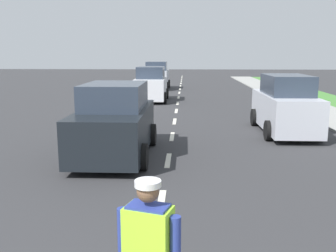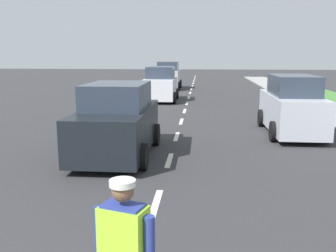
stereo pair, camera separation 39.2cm
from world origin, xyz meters
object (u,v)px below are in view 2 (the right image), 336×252
(car_oncoming_second, at_px, (161,85))
(car_oncoming_third, at_px, (168,76))
(car_oncoming_lead, at_px, (117,122))
(car_parked_far, at_px, (292,107))
(road_worker, at_px, (127,251))

(car_oncoming_second, distance_m, car_oncoming_third, 8.01)
(car_oncoming_lead, height_order, car_parked_far, car_parked_far)
(car_oncoming_lead, relative_size, car_parked_far, 0.99)
(road_worker, bearing_deg, car_oncoming_second, 95.25)
(road_worker, height_order, car_oncoming_third, car_oncoming_third)
(road_worker, height_order, car_oncoming_lead, car_oncoming_lead)
(car_oncoming_second, relative_size, car_oncoming_third, 0.99)
(car_oncoming_second, relative_size, car_oncoming_lead, 0.90)
(road_worker, distance_m, car_parked_far, 11.05)
(road_worker, relative_size, car_oncoming_second, 0.44)
(road_worker, bearing_deg, car_oncoming_third, 94.26)
(car_oncoming_third, bearing_deg, car_oncoming_second, -88.16)
(car_parked_far, bearing_deg, road_worker, -110.91)
(car_oncoming_third, xyz_separation_m, car_parked_far, (5.99, -17.14, -0.05))
(car_oncoming_lead, height_order, car_oncoming_third, car_oncoming_third)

